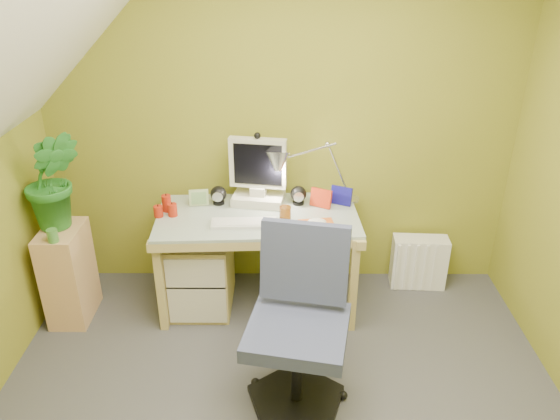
{
  "coord_description": "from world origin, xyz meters",
  "views": [
    {
      "loc": [
        0.01,
        -1.94,
        2.32
      ],
      "look_at": [
        0.0,
        1.0,
        0.85
      ],
      "focal_mm": 35.0,
      "sensor_mm": 36.0,
      "label": 1
    }
  ],
  "objects_px": {
    "monitor": "(258,166)",
    "side_ledge": "(69,274)",
    "potted_plant": "(53,180)",
    "desk": "(259,260)",
    "radiator": "(419,262)",
    "desk_lamp": "(326,158)",
    "task_chair": "(297,328)"
  },
  "relations": [
    {
      "from": "desk_lamp",
      "to": "potted_plant",
      "type": "xyz_separation_m",
      "value": [
        -1.7,
        -0.27,
        -0.04
      ]
    },
    {
      "from": "potted_plant",
      "to": "radiator",
      "type": "relative_size",
      "value": 1.64
    },
    {
      "from": "monitor",
      "to": "side_ledge",
      "type": "bearing_deg",
      "value": -156.64
    },
    {
      "from": "monitor",
      "to": "desk_lamp",
      "type": "xyz_separation_m",
      "value": [
        0.45,
        0.0,
        0.06
      ]
    },
    {
      "from": "radiator",
      "to": "desk",
      "type": "bearing_deg",
      "value": -165.42
    },
    {
      "from": "desk",
      "to": "monitor",
      "type": "distance_m",
      "value": 0.64
    },
    {
      "from": "monitor",
      "to": "potted_plant",
      "type": "relative_size",
      "value": 0.83
    },
    {
      "from": "monitor",
      "to": "potted_plant",
      "type": "xyz_separation_m",
      "value": [
        -1.25,
        -0.27,
        0.02
      ]
    },
    {
      "from": "side_ledge",
      "to": "monitor",
      "type": "bearing_deg",
      "value": 14.48
    },
    {
      "from": "desk_lamp",
      "to": "radiator",
      "type": "xyz_separation_m",
      "value": [
        0.71,
        0.05,
        -0.83
      ]
    },
    {
      "from": "potted_plant",
      "to": "radiator",
      "type": "bearing_deg",
      "value": 7.63
    },
    {
      "from": "desk",
      "to": "potted_plant",
      "type": "distance_m",
      "value": 1.41
    },
    {
      "from": "side_ledge",
      "to": "radiator",
      "type": "xyz_separation_m",
      "value": [
        2.41,
        0.37,
        -0.14
      ]
    },
    {
      "from": "monitor",
      "to": "radiator",
      "type": "xyz_separation_m",
      "value": [
        1.16,
        0.05,
        -0.77
      ]
    },
    {
      "from": "desk_lamp",
      "to": "potted_plant",
      "type": "bearing_deg",
      "value": -162.98
    },
    {
      "from": "desk_lamp",
      "to": "task_chair",
      "type": "relative_size",
      "value": 0.62
    },
    {
      "from": "monitor",
      "to": "task_chair",
      "type": "relative_size",
      "value": 0.51
    },
    {
      "from": "monitor",
      "to": "desk_lamp",
      "type": "distance_m",
      "value": 0.45
    },
    {
      "from": "task_chair",
      "to": "potted_plant",
      "type": "bearing_deg",
      "value": 161.7
    },
    {
      "from": "desk_lamp",
      "to": "side_ledge",
      "type": "bearing_deg",
      "value": -161.35
    },
    {
      "from": "desk",
      "to": "monitor",
      "type": "relative_size",
      "value": 2.45
    },
    {
      "from": "monitor",
      "to": "side_ledge",
      "type": "relative_size",
      "value": 0.8
    },
    {
      "from": "desk",
      "to": "task_chair",
      "type": "distance_m",
      "value": 0.98
    },
    {
      "from": "monitor",
      "to": "task_chair",
      "type": "distance_m",
      "value": 1.23
    },
    {
      "from": "desk_lamp",
      "to": "potted_plant",
      "type": "distance_m",
      "value": 1.72
    },
    {
      "from": "desk",
      "to": "radiator",
      "type": "relative_size",
      "value": 3.34
    },
    {
      "from": "desk",
      "to": "desk_lamp",
      "type": "xyz_separation_m",
      "value": [
        0.45,
        0.18,
        0.68
      ]
    },
    {
      "from": "desk",
      "to": "side_ledge",
      "type": "bearing_deg",
      "value": -176.17
    },
    {
      "from": "desk_lamp",
      "to": "monitor",
      "type": "bearing_deg",
      "value": -172.11
    },
    {
      "from": "desk",
      "to": "side_ledge",
      "type": "distance_m",
      "value": 1.26
    },
    {
      "from": "desk",
      "to": "potted_plant",
      "type": "relative_size",
      "value": 2.03
    },
    {
      "from": "side_ledge",
      "to": "task_chair",
      "type": "relative_size",
      "value": 0.63
    }
  ]
}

